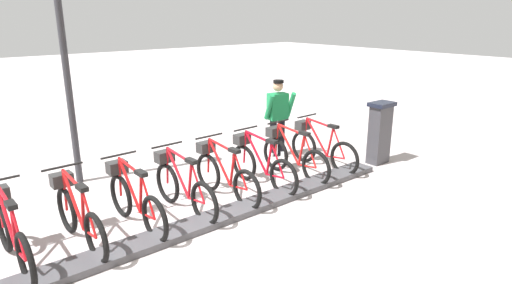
{
  "coord_description": "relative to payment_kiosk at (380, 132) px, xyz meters",
  "views": [
    {
      "loc": [
        -4.9,
        3.31,
        2.99
      ],
      "look_at": [
        0.5,
        -1.18,
        0.9
      ],
      "focal_mm": 30.41,
      "sensor_mm": 36.0,
      "label": 1
    }
  ],
  "objects": [
    {
      "name": "bike_docked_5",
      "position": [
        0.57,
        5.1,
        -0.24
      ],
      "size": [
        1.72,
        0.54,
        1.02
      ],
      "color": "black",
      "rests_on": "ground"
    },
    {
      "name": "dock_rail_base",
      "position": [
        -0.05,
        4.11,
        -0.62
      ],
      "size": [
        0.44,
        7.14,
        0.1
      ],
      "primitive_type": "cube",
      "color": "#47474C",
      "rests_on": "ground"
    },
    {
      "name": "bike_docked_1",
      "position": [
        0.57,
        1.93,
        -0.24
      ],
      "size": [
        1.72,
        0.54,
        1.02
      ],
      "color": "black",
      "rests_on": "ground"
    },
    {
      "name": "ground_plane",
      "position": [
        -0.05,
        4.11,
        -0.67
      ],
      "size": [
        60.0,
        60.0,
        0.0
      ],
      "primitive_type": "plane",
      "color": "#BCB2B3"
    },
    {
      "name": "lamp_post",
      "position": [
        2.88,
        5.14,
        2.13
      ],
      "size": [
        0.32,
        0.32,
        4.32
      ],
      "color": "#2D2D33",
      "rests_on": "ground"
    },
    {
      "name": "bike_docked_2",
      "position": [
        0.57,
        2.72,
        -0.24
      ],
      "size": [
        1.72,
        0.54,
        1.02
      ],
      "color": "black",
      "rests_on": "ground"
    },
    {
      "name": "payment_kiosk",
      "position": [
        0.0,
        0.0,
        0.0
      ],
      "size": [
        0.36,
        0.52,
        1.28
      ],
      "color": "#38383D",
      "rests_on": "ground"
    },
    {
      "name": "bike_docked_3",
      "position": [
        0.57,
        3.51,
        -0.24
      ],
      "size": [
        1.72,
        0.54,
        1.02
      ],
      "color": "black",
      "rests_on": "ground"
    },
    {
      "name": "bike_docked_6",
      "position": [
        0.57,
        5.89,
        -0.24
      ],
      "size": [
        1.72,
        0.54,
        1.02
      ],
      "color": "black",
      "rests_on": "ground"
    },
    {
      "name": "bike_docked_4",
      "position": [
        0.57,
        4.31,
        -0.24
      ],
      "size": [
        1.72,
        0.54,
        1.02
      ],
      "color": "black",
      "rests_on": "ground"
    },
    {
      "name": "bike_docked_7",
      "position": [
        0.57,
        6.68,
        -0.24
      ],
      "size": [
        1.72,
        0.54,
        1.02
      ],
      "color": "black",
      "rests_on": "ground"
    },
    {
      "name": "worker_near_rack",
      "position": [
        1.66,
        1.31,
        0.24
      ],
      "size": [
        0.55,
        0.68,
        1.66
      ],
      "color": "white",
      "rests_on": "ground"
    },
    {
      "name": "bike_docked_0",
      "position": [
        0.57,
        1.14,
        -0.24
      ],
      "size": [
        1.72,
        0.54,
        1.02
      ],
      "color": "black",
      "rests_on": "ground"
    }
  ]
}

